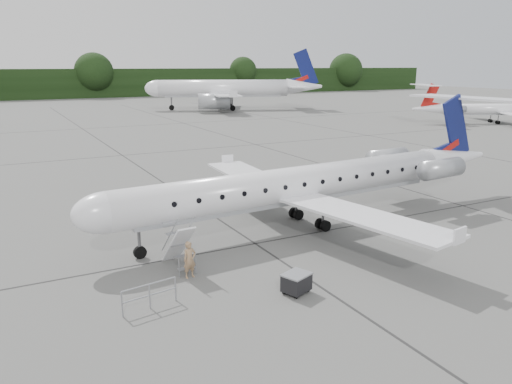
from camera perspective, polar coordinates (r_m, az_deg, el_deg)
ground at (r=26.96m, az=14.31°, el=-5.72°), size 320.00×320.00×0.00m
treeline at (r=149.71m, az=-21.52°, el=11.43°), size 260.00×4.00×8.00m
main_regional_jet at (r=27.93m, az=4.65°, el=2.86°), size 28.64×21.52×7.01m
airstair at (r=22.98m, az=-8.85°, el=-6.06°), size 0.99×2.16×2.20m
passenger at (r=22.05m, az=-7.59°, el=-7.68°), size 0.65×0.47×1.65m
safety_railing at (r=19.77m, az=-12.06°, el=-11.59°), size 2.18×0.44×1.00m
baggage_cart at (r=20.64m, az=4.64°, el=-10.29°), size 1.29×1.18×0.91m
bg_narrowbody at (r=104.80m, az=-3.77°, el=12.68°), size 40.36×34.90×12.16m
bg_regional_right at (r=89.05m, az=26.22°, el=9.05°), size 28.40×24.97×6.19m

